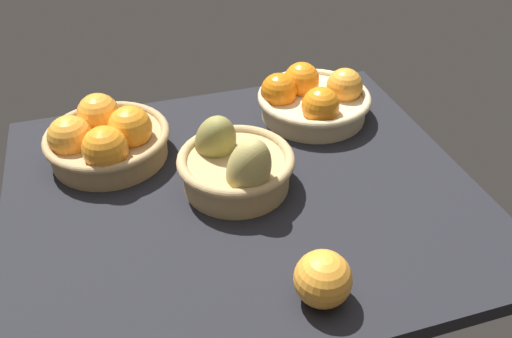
# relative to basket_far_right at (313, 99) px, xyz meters

# --- Properties ---
(market_tray) EXTENTS (0.84, 0.72, 0.03)m
(market_tray) POSITION_rel_basket_far_right_xyz_m (-0.22, -0.20, -0.06)
(market_tray) COLOR black
(market_tray) RESTS_ON ground
(basket_far_right) EXTENTS (0.24, 0.24, 0.11)m
(basket_far_right) POSITION_rel_basket_far_right_xyz_m (0.00, 0.00, 0.00)
(basket_far_right) COLOR #D3BC8C
(basket_far_right) RESTS_ON market_tray
(basket_far_left) EXTENTS (0.24, 0.24, 0.12)m
(basket_far_left) POSITION_rel_basket_far_right_xyz_m (-0.44, -0.03, 0.00)
(basket_far_left) COLOR tan
(basket_far_left) RESTS_ON market_tray
(basket_center_pears) EXTENTS (0.21, 0.23, 0.15)m
(basket_center_pears) POSITION_rel_basket_far_right_xyz_m (-0.22, -0.18, 0.01)
(basket_center_pears) COLOR tan
(basket_center_pears) RESTS_ON market_tray
(loose_orange_front_gap) EXTENTS (0.08, 0.08, 0.08)m
(loose_orange_front_gap) POSITION_rel_basket_far_right_xyz_m (-0.17, -0.47, -0.00)
(loose_orange_front_gap) COLOR #F49E33
(loose_orange_front_gap) RESTS_ON market_tray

